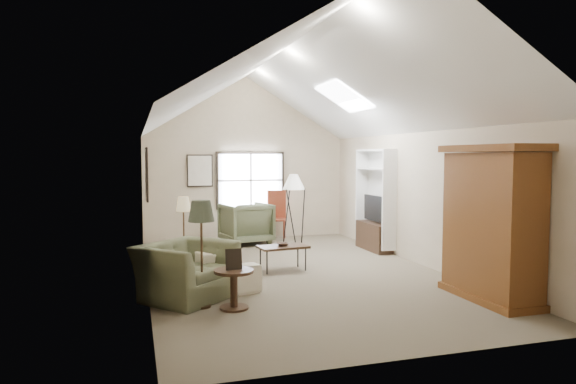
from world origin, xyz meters
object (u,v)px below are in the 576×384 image
object	(u,v)px
armoire	(492,223)
armchair_near	(186,271)
armchair_far	(246,223)
coffee_table	(283,258)
side_table	(234,289)
side_chair	(276,215)
sofa	(210,263)

from	to	relation	value
armoire	armchair_near	size ratio (longest dim) A/B	1.78
armchair_near	armchair_far	size ratio (longest dim) A/B	1.16
armchair_near	armchair_far	bearing A→B (deg)	24.89
coffee_table	side_table	bearing A→B (deg)	-122.06
armchair_near	side_chair	bearing A→B (deg)	18.30
armchair_far	side_chair	world-z (taller)	side_chair
coffee_table	side_chair	xyz separation A→B (m)	(0.79, 3.35, 0.38)
armoire	sofa	bearing A→B (deg)	149.22
side_table	side_chair	bearing A→B (deg)	69.00
armoire	side_table	bearing A→B (deg)	170.49
side_chair	side_table	bearing A→B (deg)	-91.22
armchair_near	side_table	size ratio (longest dim) A/B	2.31
armchair_near	side_table	bearing A→B (deg)	-93.01
armoire	armchair_far	size ratio (longest dim) A/B	2.07
armchair_far	coffee_table	world-z (taller)	armchair_far
sofa	side_chair	bearing A→B (deg)	-43.64
sofa	side_chair	distance (m)	4.38
armoire	coffee_table	xyz separation A→B (m)	(-2.32, 2.64, -0.88)
sofa	armchair_far	world-z (taller)	armchair_far
side_table	coffee_table	bearing A→B (deg)	57.94
sofa	armchair_near	world-z (taller)	armchair_near
armchair_far	coffee_table	size ratio (longest dim) A/B	1.21
coffee_table	side_chair	distance (m)	3.47
armoire	coffee_table	bearing A→B (deg)	131.35
armchair_near	side_table	world-z (taller)	armchair_near
armchair_near	coffee_table	size ratio (longest dim) A/B	1.41
armchair_near	armchair_far	distance (m)	4.64
side_chair	coffee_table	bearing A→B (deg)	-83.54
sofa	armchair_far	xyz separation A→B (m)	(1.32, 3.37, 0.17)
armchair_near	coffee_table	bearing A→B (deg)	-6.26
armoire	armchair_near	distance (m)	4.42
side_chair	armoire	bearing A→B (deg)	-55.91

